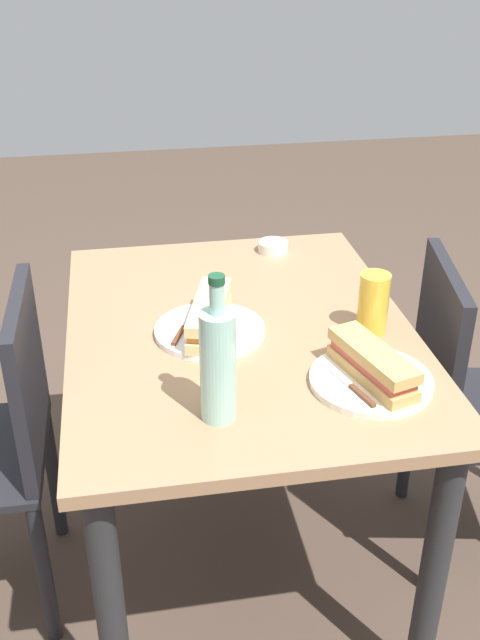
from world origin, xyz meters
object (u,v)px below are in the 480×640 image
(baguette_sandwich_far, at_px, (373,364))
(water_bottle, at_px, (218,363))
(beer_glass, at_px, (373,303))
(plate_far, at_px, (371,381))
(dining_table, at_px, (240,372))
(baguette_sandwich_near, at_px, (209,315))
(knife_near, at_px, (184,327))
(olive_bowl, at_px, (273,247))
(plate_near, at_px, (210,330))
(chair_near, at_px, (470,398))
(knife_far, at_px, (351,386))

(baguette_sandwich_far, height_order, water_bottle, water_bottle)
(water_bottle, height_order, beer_glass, water_bottle)
(plate_far, bearing_deg, dining_table, 39.25)
(beer_glass, bearing_deg, baguette_sandwich_near, 82.10)
(knife_near, bearing_deg, olive_bowl, -35.31)
(plate_far, xyz_separation_m, baguette_sandwich_far, (-0.00, -0.00, 0.04))
(baguette_sandwich_far, xyz_separation_m, water_bottle, (-0.06, 0.32, 0.07))
(dining_table, bearing_deg, baguette_sandwich_near, 101.44)
(olive_bowl, bearing_deg, dining_table, 158.04)
(baguette_sandwich_near, xyz_separation_m, water_bottle, (-0.32, 0.03, 0.07))
(plate_near, distance_m, plate_far, 0.40)
(knife_near, bearing_deg, plate_near, -95.39)
(baguette_sandwich_near, bearing_deg, plate_far, -131.17)
(chair_near, relative_size, beer_glass, 5.95)
(chair_near, distance_m, water_bottle, 0.84)
(plate_far, xyz_separation_m, beer_glass, (0.21, -0.07, 0.06))
(water_bottle, height_order, olive_bowl, water_bottle)
(chair_near, distance_m, beer_glass, 0.44)
(knife_near, xyz_separation_m, beer_glass, (-0.06, -0.43, 0.05))
(dining_table, distance_m, knife_far, 0.38)
(knife_near, distance_m, plate_far, 0.45)
(dining_table, distance_m, beer_glass, 0.36)
(chair_near, bearing_deg, baguette_sandwich_far, 123.06)
(plate_near, xyz_separation_m, knife_far, (-0.29, -0.25, 0.01))
(baguette_sandwich_near, relative_size, knife_far, 1.50)
(plate_near, relative_size, knife_far, 1.45)
(baguette_sandwich_far, height_order, knife_far, baguette_sandwich_far)
(chair_near, distance_m, baguette_sandwich_far, 0.53)
(baguette_sandwich_near, relative_size, water_bottle, 0.87)
(knife_near, xyz_separation_m, water_bottle, (-0.32, -0.03, 0.10))
(knife_far, bearing_deg, plate_near, 40.60)
(knife_far, bearing_deg, water_bottle, 96.36)
(dining_table, height_order, chair_near, chair_near)
(knife_far, relative_size, beer_glass, 1.22)
(knife_near, bearing_deg, baguette_sandwich_near, -95.39)
(chair_near, height_order, baguette_sandwich_near, chair_near)
(dining_table, bearing_deg, olive_bowl, -21.96)
(baguette_sandwich_near, distance_m, knife_far, 0.38)
(plate_far, relative_size, knife_far, 1.45)
(beer_glass, relative_size, olive_bowl, 1.69)
(water_bottle, bearing_deg, beer_glass, -55.89)
(knife_far, bearing_deg, plate_far, -62.19)
(chair_near, height_order, olive_bowl, chair_near)
(baguette_sandwich_far, bearing_deg, knife_far, 117.81)
(water_bottle, relative_size, beer_glass, 2.10)
(plate_near, bearing_deg, beer_glass, -97.90)
(baguette_sandwich_far, relative_size, olive_bowl, 2.87)
(baguette_sandwich_near, height_order, olive_bowl, baguette_sandwich_near)
(water_bottle, distance_m, beer_glass, 0.48)
(baguette_sandwich_near, xyz_separation_m, olive_bowl, (0.43, -0.24, -0.03))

